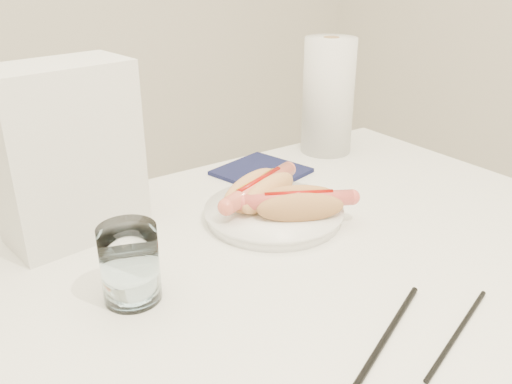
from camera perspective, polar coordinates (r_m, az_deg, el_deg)
table at (r=0.80m, az=0.78°, el=-12.04°), size 1.20×0.80×0.75m
plate at (r=0.90m, az=1.88°, el=-2.37°), size 0.29×0.29×0.02m
hotdog_left at (r=0.90m, az=0.39°, el=0.12°), size 0.18×0.12×0.05m
hotdog_right at (r=0.86m, az=4.50°, el=-1.27°), size 0.17×0.13×0.05m
water_glass at (r=0.70m, az=-13.14°, el=-7.37°), size 0.07×0.07×0.10m
chopstick_near at (r=0.65m, az=13.12°, el=-15.25°), size 0.23×0.11×0.01m
chopstick_far at (r=0.69m, az=20.49°, el=-13.66°), size 0.19×0.07×0.01m
napkin_box at (r=0.85m, az=-19.28°, el=3.83°), size 0.21×0.14×0.27m
navy_napkin at (r=1.09m, az=0.56°, el=2.15°), size 0.18×0.18×0.01m
paper_towel_roll at (r=1.19m, az=7.61°, el=9.94°), size 0.14×0.14×0.25m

